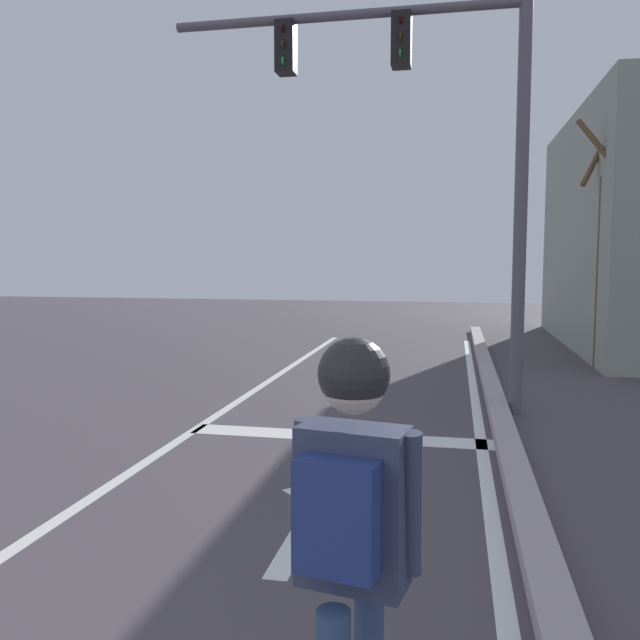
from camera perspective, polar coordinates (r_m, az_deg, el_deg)
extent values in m
cube|color=silver|center=(6.69, -14.52, -11.60)|extent=(0.12, 20.00, 0.01)
cube|color=silver|center=(6.06, 14.29, -13.41)|extent=(0.12, 20.00, 0.01)
cube|color=silver|center=(7.26, 1.71, -10.08)|extent=(3.31, 0.40, 0.01)
cube|color=silver|center=(4.87, -1.68, -18.00)|extent=(0.16, 1.40, 0.01)
cube|color=silver|center=(5.65, 0.37, -14.65)|extent=(0.71, 0.71, 0.01)
cube|color=#A7969C|center=(6.05, 16.73, -12.82)|extent=(0.24, 24.00, 0.14)
cube|color=#353B57|center=(2.25, 2.91, -15.88)|extent=(0.39, 0.24, 0.54)
cylinder|color=#353B57|center=(2.34, -1.34, -14.45)|extent=(0.07, 0.08, 0.49)
cylinder|color=#353B57|center=(2.22, 7.94, -15.58)|extent=(0.07, 0.13, 0.49)
sphere|color=beige|center=(2.14, 2.96, -5.38)|extent=(0.21, 0.21, 0.21)
sphere|color=#272528|center=(2.13, 2.96, -4.68)|extent=(0.24, 0.24, 0.24)
cube|color=navy|center=(2.12, 1.59, -16.66)|extent=(0.28, 0.19, 0.36)
cylinder|color=#5A525E|center=(8.47, 17.09, 10.53)|extent=(0.16, 0.16, 5.46)
cylinder|color=#5A525E|center=(9.04, 2.00, 24.95)|extent=(4.41, 0.12, 0.12)
cube|color=black|center=(8.84, 7.10, 22.97)|extent=(0.24, 0.28, 0.64)
cylinder|color=#3A0605|center=(8.76, 7.03, 24.52)|extent=(0.02, 0.10, 0.10)
cylinder|color=#3C3106|center=(8.70, 7.02, 23.27)|extent=(0.02, 0.10, 0.10)
cylinder|color=green|center=(8.64, 7.00, 22.01)|extent=(0.02, 0.10, 0.10)
cube|color=black|center=(9.07, -2.97, 22.54)|extent=(0.24, 0.28, 0.64)
cylinder|color=#3A0605|center=(9.00, -3.24, 24.02)|extent=(0.02, 0.10, 0.10)
cylinder|color=#3C3106|center=(8.93, -3.23, 22.81)|extent=(0.02, 0.10, 0.10)
cylinder|color=green|center=(8.88, -3.22, 21.58)|extent=(0.02, 0.10, 0.10)
cylinder|color=brown|center=(12.56, 23.51, 3.74)|extent=(0.28, 0.28, 3.35)
cylinder|color=brown|center=(12.89, 24.79, 12.46)|extent=(0.52, 0.70, 0.67)
cylinder|color=brown|center=(12.88, 22.84, 12.71)|extent=(0.58, 0.46, 0.96)
cylinder|color=brown|center=(12.42, 23.32, 13.44)|extent=(0.82, 0.62, 1.15)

